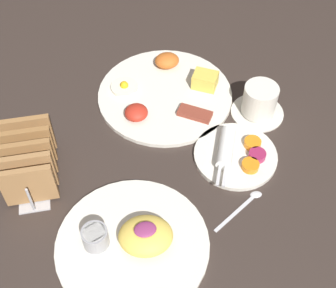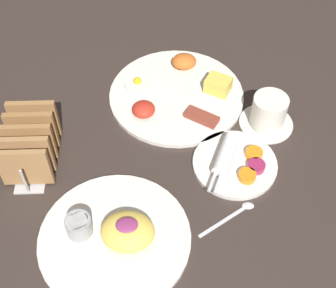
{
  "view_description": "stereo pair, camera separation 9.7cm",
  "coord_description": "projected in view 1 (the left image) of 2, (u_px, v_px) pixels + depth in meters",
  "views": [
    {
      "loc": [
        -0.07,
        -0.59,
        0.78
      ],
      "look_at": [
        0.05,
        0.02,
        0.03
      ],
      "focal_mm": 50.0,
      "sensor_mm": 36.0,
      "label": 1
    },
    {
      "loc": [
        0.03,
        -0.6,
        0.78
      ],
      "look_at": [
        0.05,
        0.02,
        0.03
      ],
      "focal_mm": 50.0,
      "sensor_mm": 36.0,
      "label": 2
    }
  ],
  "objects": [
    {
      "name": "teaspoon",
      "position": [
        246.0,
        203.0,
        0.91
      ],
      "size": [
        0.12,
        0.08,
        0.01
      ],
      "color": "silver",
      "rests_on": "ground_plane"
    },
    {
      "name": "plate_breakfast",
      "position": [
        166.0,
        92.0,
        1.1
      ],
      "size": [
        0.32,
        0.32,
        0.05
      ],
      "color": "silver",
      "rests_on": "ground_plane"
    },
    {
      "name": "plate_foreground",
      "position": [
        133.0,
        242.0,
        0.85
      ],
      "size": [
        0.28,
        0.28,
        0.06
      ],
      "color": "silver",
      "rests_on": "ground_plane"
    },
    {
      "name": "ground_plane",
      "position": [
        146.0,
        164.0,
        0.98
      ],
      "size": [
        3.0,
        3.0,
        0.0
      ],
      "primitive_type": "plane",
      "color": "#332823"
    },
    {
      "name": "coffee_cup",
      "position": [
        259.0,
        102.0,
        1.04
      ],
      "size": [
        0.12,
        0.12,
        0.08
      ],
      "color": "silver",
      "rests_on": "ground_plane"
    },
    {
      "name": "toast_rack",
      "position": [
        29.0,
        161.0,
        0.92
      ],
      "size": [
        0.1,
        0.18,
        0.1
      ],
      "color": "#B7B7BC",
      "rests_on": "ground_plane"
    },
    {
      "name": "plate_condiments",
      "position": [
        235.0,
        154.0,
        0.98
      ],
      "size": [
        0.18,
        0.18,
        0.04
      ],
      "color": "silver",
      "rests_on": "ground_plane"
    }
  ]
}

